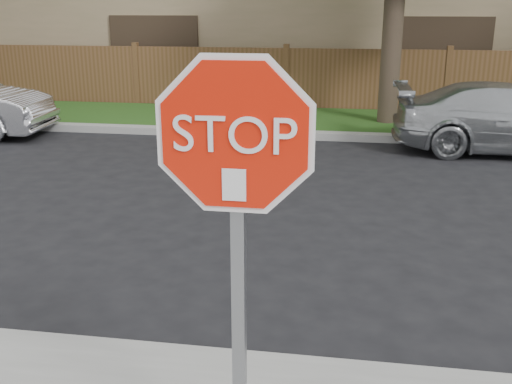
# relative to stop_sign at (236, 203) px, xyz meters

# --- Properties ---
(ground) EXTENTS (90.00, 90.00, 0.00)m
(ground) POSITION_rel_stop_sign_xyz_m (-1.18, 1.48, -1.83)
(ground) COLOR black
(ground) RESTS_ON ground
(far_curb) EXTENTS (70.00, 0.30, 0.15)m
(far_curb) POSITION_rel_stop_sign_xyz_m (-1.18, 9.63, -1.75)
(far_curb) COLOR gray
(far_curb) RESTS_ON ground
(grass_strip) EXTENTS (70.00, 3.00, 0.12)m
(grass_strip) POSITION_rel_stop_sign_xyz_m (-1.18, 11.28, -1.77)
(grass_strip) COLOR #1E4714
(grass_strip) RESTS_ON ground
(fence) EXTENTS (70.00, 0.12, 1.60)m
(fence) POSITION_rel_stop_sign_xyz_m (-1.18, 12.88, -1.03)
(fence) COLOR #54371D
(fence) RESTS_ON ground
(stop_sign) EXTENTS (1.01, 0.13, 2.55)m
(stop_sign) POSITION_rel_stop_sign_xyz_m (0.00, 0.00, 0.00)
(stop_sign) COLOR gray
(stop_sign) RESTS_ON sidewalk_near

